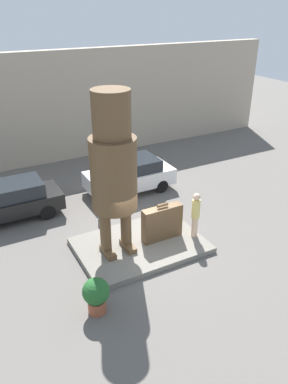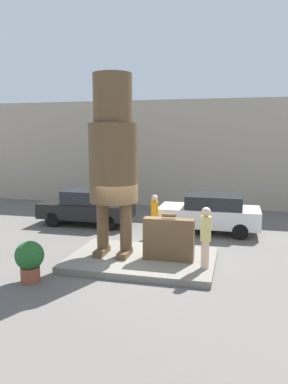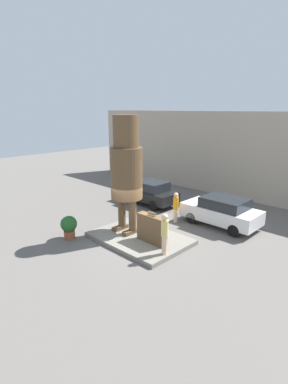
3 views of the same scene
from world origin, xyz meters
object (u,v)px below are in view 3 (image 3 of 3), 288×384
Objects in this scene: statue_figure at (126,166)px; planter_pot at (69,226)px; parked_car_white at (222,211)px; worker_hivis at (176,206)px; parked_car_black at (148,192)px; giant_suitcase at (152,229)px; tourist at (165,232)px.

statue_figure is 4.02m from planter_pot.
worker_hivis is at bearing 32.40° from parked_car_white.
parked_car_black is 3.60× the size of planter_pot.
planter_pot is at bearing 56.46° from parked_car_white.
parked_car_white is (5.46, -0.03, 0.00)m from parked_car_black.
worker_hivis reaches higher than giant_suitcase.
statue_figure is at bearing 53.79° from planter_pot.
worker_hivis is (-1.14, 3.16, 0.07)m from giant_suitcase.
worker_hivis is (-2.07, -1.31, 0.10)m from parked_car_white.
tourist is 1.05× the size of worker_hivis.
planter_pot is (1.06, -6.66, -0.18)m from parked_car_black.
planter_pot is at bearing -113.61° from worker_hivis.
giant_suitcase is at bearing 31.88° from planter_pot.
parked_car_black is at bearing 99.07° from planter_pot.
tourist is at bearing -11.38° from statue_figure.
worker_hivis is at bearing 158.38° from parked_car_black.
tourist is 0.43× the size of parked_car_black.
planter_pot is at bearing -159.85° from tourist.
worker_hivis is at bearing 109.85° from giant_suitcase.
tourist is at bearing -21.92° from giant_suitcase.
parked_car_black is (-5.67, 4.96, -0.36)m from tourist.
statue_figure is 3.79m from tourist.
giant_suitcase is 1.28m from tourist.
statue_figure is at bearing 122.03° from parked_car_black.
giant_suitcase is at bearing -4.15° from statue_figure.
giant_suitcase is 0.91× the size of worker_hivis.
parked_car_white is at bearing 78.24° from giant_suitcase.
planter_pot is (-4.61, -1.69, -0.53)m from tourist.
parked_car_black is 3.64m from worker_hivis.
statue_figure reaches higher than worker_hivis.
tourist is 4.95m from parked_car_white.
statue_figure is at bearing -102.12° from worker_hivis.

